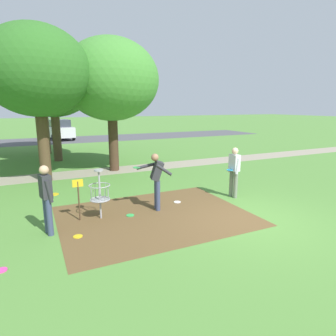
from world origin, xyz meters
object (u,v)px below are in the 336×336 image
object	(u,v)px
frisbee_by_tee	(78,236)
disc_golf_basket	(97,192)
tree_mid_center	(111,80)
tree_mid_left	(52,82)
tree_far_center	(40,73)
player_foreground_watching	(156,178)
frisbee_mid_grass	(1,270)
tree_mid_right	(37,72)
parked_car_leftmost	(60,130)
player_throwing	(46,196)
frisbee_near_basket	(130,215)
frisbee_far_left	(177,202)
player_waiting_left	(234,169)

from	to	relation	value
frisbee_by_tee	disc_golf_basket	bearing A→B (deg)	53.37
tree_mid_center	frisbee_by_tee	bearing A→B (deg)	-111.89
tree_mid_left	tree_far_center	bearing A→B (deg)	97.80
player_foreground_watching	frisbee_mid_grass	size ratio (longest dim) A/B	7.99
tree_mid_right	parked_car_leftmost	world-z (taller)	tree_mid_right
tree_mid_left	frisbee_by_tee	bearing A→B (deg)	-92.77
player_throwing	tree_mid_right	xyz separation A→B (m)	(0.24, 5.57, 3.40)
tree_far_center	parked_car_leftmost	size ratio (longest dim) A/B	1.67
frisbee_mid_grass	parked_car_leftmost	xyz separation A→B (m)	(3.23, 22.93, 0.91)
tree_mid_center	frisbee_mid_grass	bearing A→B (deg)	-119.04
player_throwing	frisbee_mid_grass	bearing A→B (deg)	-124.73
frisbee_near_basket	frisbee_far_left	bearing A→B (deg)	14.89
player_throwing	parked_car_leftmost	size ratio (longest dim) A/B	0.39
frisbee_near_basket	tree_far_center	distance (m)	14.01
disc_golf_basket	tree_mid_center	distance (m)	7.14
player_waiting_left	parked_car_leftmost	xyz separation A→B (m)	(-3.61, 21.12, -0.05)
player_waiting_left	tree_mid_left	bearing A→B (deg)	116.15
player_foreground_watching	tree_mid_left	bearing A→B (deg)	101.23
tree_far_center	frisbee_by_tee	bearing A→B (deg)	-90.40
frisbee_far_left	parked_car_leftmost	distance (m)	20.90
frisbee_far_left	tree_mid_left	xyz separation A→B (m)	(-2.79, 9.44, 4.35)
player_throwing	tree_mid_right	world-z (taller)	tree_mid_right
disc_golf_basket	parked_car_leftmost	bearing A→B (deg)	87.31
tree_mid_left	tree_mid_center	world-z (taller)	tree_mid_left
frisbee_far_left	tree_mid_left	size ratio (longest dim) A/B	0.04
frisbee_by_tee	tree_mid_center	size ratio (longest dim) A/B	0.04
disc_golf_basket	frisbee_mid_grass	distance (m)	2.99
tree_mid_center	disc_golf_basket	bearing A→B (deg)	-109.13
player_foreground_watching	frisbee_near_basket	xyz separation A→B (m)	(-0.89, -0.16, -0.98)
frisbee_near_basket	frisbee_mid_grass	bearing A→B (deg)	-152.01
frisbee_mid_grass	tree_mid_right	xyz separation A→B (m)	(1.18, 6.93, 4.35)
disc_golf_basket	tree_mid_right	world-z (taller)	tree_mid_right
tree_mid_left	parked_car_leftmost	world-z (taller)	tree_mid_left
disc_golf_basket	frisbee_far_left	distance (m)	2.72
frisbee_mid_grass	tree_far_center	bearing A→B (deg)	83.62
tree_mid_right	tree_far_center	world-z (taller)	tree_far_center
tree_mid_right	parked_car_leftmost	size ratio (longest dim) A/B	1.40
frisbee_near_basket	tree_far_center	xyz separation A→B (m)	(-1.46, 12.97, 5.08)
player_throwing	frisbee_near_basket	world-z (taller)	player_throwing
frisbee_by_tee	tree_mid_right	distance (m)	7.46
player_foreground_watching	player_waiting_left	bearing A→B (deg)	-0.07
frisbee_mid_grass	frisbee_far_left	world-z (taller)	same
disc_golf_basket	parked_car_leftmost	xyz separation A→B (m)	(0.99, 21.10, 0.17)
player_throwing	disc_golf_basket	bearing A→B (deg)	19.69
disc_golf_basket	frisbee_mid_grass	size ratio (longest dim) A/B	6.50
frisbee_by_tee	tree_far_center	bearing A→B (deg)	89.60
frisbee_far_left	frisbee_by_tee	bearing A→B (deg)	-159.57
parked_car_leftmost	frisbee_near_basket	bearing A→B (deg)	-90.37
frisbee_by_tee	tree_mid_left	world-z (taller)	tree_mid_left
tree_mid_center	player_waiting_left	bearing A→B (deg)	-66.66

